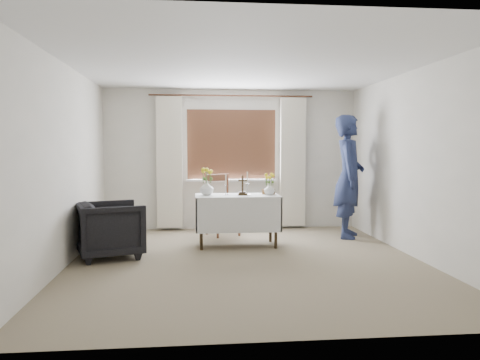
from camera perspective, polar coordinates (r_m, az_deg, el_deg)
The scene contains 12 objects.
ground at distance 6.11m, azimuth 0.86°, elevation -9.90°, with size 5.00×5.00×0.00m, color gray.
altar_table at distance 6.99m, azimuth -0.33°, elevation -4.95°, with size 1.24×0.64×0.76m, color white.
wooden_chair at distance 7.82m, azimuth -2.11°, elevation -3.04°, with size 0.47×0.47×1.02m, color brown, non-canonical shape.
armchair at distance 6.50m, azimuth -15.51°, elevation -5.83°, with size 0.80×0.82×0.75m, color black.
person at distance 7.80m, azimuth 13.14°, elevation 0.43°, with size 0.73×0.48×1.99m, color navy.
radiator at distance 8.42m, azimuth -1.01°, elevation -3.97°, with size 1.10×0.10×0.60m, color silver.
wooden_cross at distance 6.92m, azimuth 0.31°, elevation -0.64°, with size 0.14×0.10×0.29m, color black, non-canonical shape.
candlestick_left at distance 6.95m, azimuth -1.74°, elevation -0.58°, with size 0.09×0.09×0.30m, color silver, non-canonical shape.
candlestick_right at distance 6.93m, azimuth 0.90°, elevation -0.41°, with size 0.10×0.10×0.35m, color silver, non-canonical shape.
flower_vase_left at distance 6.94m, azimuth -4.08°, elevation -0.98°, with size 0.20×0.20×0.21m, color silver.
flower_vase_right at distance 6.97m, azimuth 3.61°, elevation -1.14°, with size 0.16×0.16×0.17m, color silver.
wicker_basket at distance 7.10m, azimuth 3.49°, elevation -1.41°, with size 0.20×0.20×0.08m, color brown.
Camera 1 is at (-0.68, -5.90, 1.47)m, focal length 35.00 mm.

